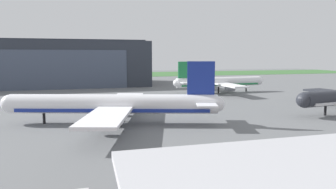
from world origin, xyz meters
name	(u,v)px	position (x,y,z in m)	size (l,w,h in m)	color
ground_plane	(97,126)	(0.00, 0.00, 0.00)	(440.00, 440.00, 0.00)	slate
grass_field_strip	(91,75)	(0.00, 163.85, 0.04)	(440.00, 56.00, 0.08)	#3C6C36
maintenance_hangar	(45,63)	(-21.25, 90.68, 10.38)	(94.61, 39.98, 21.68)	#2D333D
airliner_near_left	(114,105)	(3.39, 0.96, 4.04)	(44.27, 38.93, 12.87)	white
airliner_far_right	(219,82)	(46.41, 43.83, 4.01)	(37.51, 33.91, 11.87)	white
pushback_tractor	(131,98)	(11.05, 31.40, 1.06)	(4.21, 3.60, 2.00)	#2D2D33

